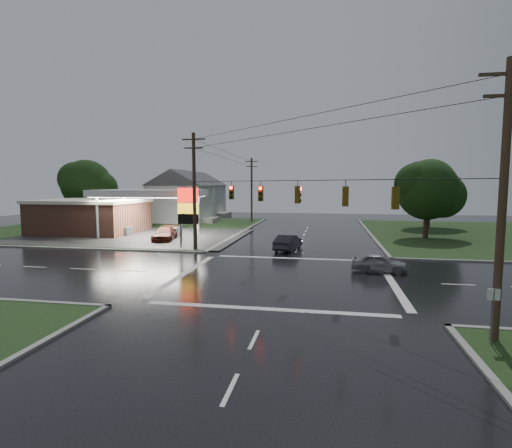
% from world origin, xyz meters
% --- Properties ---
extents(ground, '(120.00, 120.00, 0.00)m').
position_xyz_m(ground, '(0.00, 0.00, 0.00)').
color(ground, black).
rests_on(ground, ground).
extents(grass_nw, '(36.00, 36.00, 0.08)m').
position_xyz_m(grass_nw, '(-26.00, 26.00, 0.04)').
color(grass_nw, '#1B3116').
rests_on(grass_nw, ground).
extents(gas_station, '(26.20, 18.00, 5.60)m').
position_xyz_m(gas_station, '(-25.68, 19.70, 2.55)').
color(gas_station, '#2D2D2D').
rests_on(gas_station, ground).
extents(pylon_sign, '(2.00, 0.35, 6.00)m').
position_xyz_m(pylon_sign, '(-10.50, 10.50, 4.01)').
color(pylon_sign, '#59595E').
rests_on(pylon_sign, ground).
extents(utility_pole_nw, '(2.20, 0.32, 11.00)m').
position_xyz_m(utility_pole_nw, '(-9.50, 9.50, 5.72)').
color(utility_pole_nw, '#382619').
rests_on(utility_pole_nw, ground).
extents(utility_pole_se, '(2.20, 0.32, 11.00)m').
position_xyz_m(utility_pole_se, '(9.50, -9.50, 5.72)').
color(utility_pole_se, '#382619').
rests_on(utility_pole_se, ground).
extents(utility_pole_n, '(2.20, 0.32, 10.50)m').
position_xyz_m(utility_pole_n, '(-9.50, 38.00, 5.47)').
color(utility_pole_n, '#382619').
rests_on(utility_pole_n, ground).
extents(traffic_signals, '(26.87, 26.87, 1.47)m').
position_xyz_m(traffic_signals, '(0.02, -0.02, 6.48)').
color(traffic_signals, black).
rests_on(traffic_signals, ground).
extents(house_near, '(11.05, 8.48, 8.60)m').
position_xyz_m(house_near, '(-20.95, 36.00, 4.41)').
color(house_near, silver).
rests_on(house_near, ground).
extents(house_far, '(11.05, 8.48, 8.60)m').
position_xyz_m(house_far, '(-21.95, 48.00, 4.41)').
color(house_far, silver).
rests_on(house_far, ground).
extents(tree_nw_behind, '(8.93, 7.60, 10.00)m').
position_xyz_m(tree_nw_behind, '(-33.84, 29.99, 6.18)').
color(tree_nw_behind, black).
rests_on(tree_nw_behind, ground).
extents(tree_ne_near, '(7.99, 6.80, 8.98)m').
position_xyz_m(tree_ne_near, '(14.14, 21.99, 5.56)').
color(tree_ne_near, black).
rests_on(tree_ne_near, ground).
extents(tree_ne_far, '(8.46, 7.20, 9.80)m').
position_xyz_m(tree_ne_far, '(17.15, 33.99, 6.18)').
color(tree_ne_far, black).
rests_on(tree_ne_far, ground).
extents(car_north, '(2.49, 4.80, 1.50)m').
position_xyz_m(car_north, '(-0.80, 11.13, 0.75)').
color(car_north, '#212329').
rests_on(car_north, ground).
extents(car_crossing, '(4.03, 2.00, 1.32)m').
position_xyz_m(car_crossing, '(6.55, 2.92, 0.66)').
color(car_crossing, gray).
rests_on(car_crossing, ground).
extents(car_pump, '(3.04, 5.51, 1.51)m').
position_xyz_m(car_pump, '(-14.95, 15.10, 0.76)').
color(car_pump, '#511D12').
rests_on(car_pump, ground).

